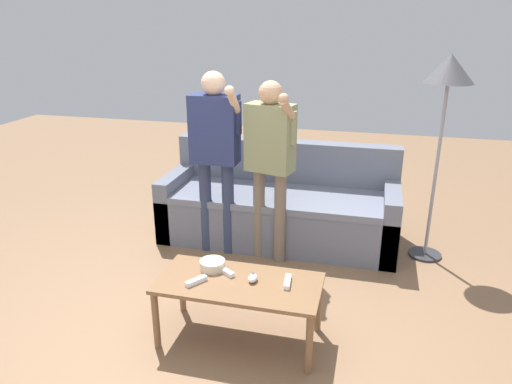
% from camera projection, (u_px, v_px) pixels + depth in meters
% --- Properties ---
extents(ground_plane, '(12.00, 12.00, 0.00)m').
position_uv_depth(ground_plane, '(213.00, 319.00, 3.33)').
color(ground_plane, brown).
extents(couch, '(2.13, 0.84, 0.86)m').
position_uv_depth(couch, '(280.00, 207.00, 4.49)').
color(couch, slate).
rests_on(couch, ground).
extents(coffee_table, '(1.03, 0.49, 0.42)m').
position_uv_depth(coffee_table, '(239.00, 289.00, 3.01)').
color(coffee_table, brown).
rests_on(coffee_table, ground).
extents(snack_bowl, '(0.17, 0.17, 0.06)m').
position_uv_depth(snack_bowl, '(212.00, 265.00, 3.13)').
color(snack_bowl, beige).
rests_on(snack_bowl, coffee_table).
extents(game_remote_nunchuk, '(0.06, 0.09, 0.05)m').
position_uv_depth(game_remote_nunchuk, '(253.00, 278.00, 2.99)').
color(game_remote_nunchuk, white).
rests_on(game_remote_nunchuk, coffee_table).
extents(floor_lamp, '(0.38, 0.38, 1.71)m').
position_uv_depth(floor_lamp, '(448.00, 82.00, 3.70)').
color(floor_lamp, '#2D2D33').
rests_on(floor_lamp, ground).
extents(player_center, '(0.44, 0.39, 1.52)m').
position_uv_depth(player_center, '(270.00, 152.00, 3.85)').
color(player_center, '#756656').
rests_on(player_center, ground).
extents(player_left, '(0.46, 0.34, 1.57)m').
position_uv_depth(player_left, '(215.00, 143.00, 3.97)').
color(player_left, '#2D3856').
rests_on(player_left, ground).
extents(game_remote_wand_near, '(0.05, 0.16, 0.03)m').
position_uv_depth(game_remote_wand_near, '(288.00, 282.00, 2.96)').
color(game_remote_wand_near, white).
rests_on(game_remote_wand_near, coffee_table).
extents(game_remote_wand_far, '(0.11, 0.14, 0.03)m').
position_uv_depth(game_remote_wand_far, '(196.00, 281.00, 2.97)').
color(game_remote_wand_far, white).
rests_on(game_remote_wand_far, coffee_table).
extents(game_remote_wand_spare, '(0.15, 0.11, 0.03)m').
position_uv_depth(game_remote_wand_spare, '(225.00, 271.00, 3.08)').
color(game_remote_wand_spare, white).
rests_on(game_remote_wand_spare, coffee_table).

